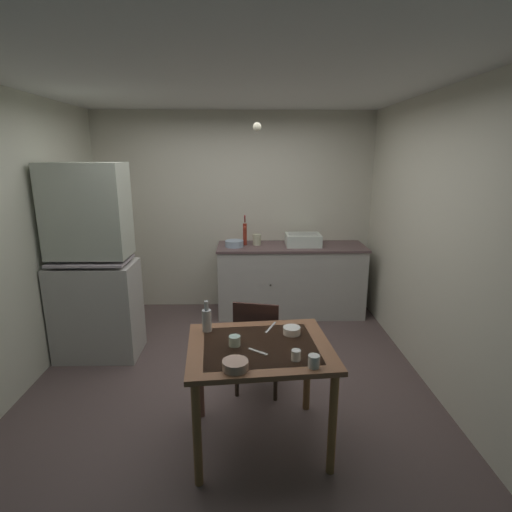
# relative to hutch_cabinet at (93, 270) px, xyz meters

# --- Properties ---
(ground_plane) EXTENTS (4.64, 4.64, 0.00)m
(ground_plane) POSITION_rel_hutch_cabinet_xyz_m (1.39, -0.40, -0.93)
(ground_plane) COLOR #554543
(wall_back) EXTENTS (3.74, 0.10, 2.61)m
(wall_back) POSITION_rel_hutch_cabinet_xyz_m (1.39, 1.47, 0.37)
(wall_back) COLOR beige
(wall_back) RESTS_ON ground
(wall_left) EXTENTS (0.10, 3.73, 2.61)m
(wall_left) POSITION_rel_hutch_cabinet_xyz_m (-0.48, -0.40, 0.37)
(wall_left) COLOR beige
(wall_left) RESTS_ON ground
(wall_right) EXTENTS (0.10, 3.73, 2.61)m
(wall_right) POSITION_rel_hutch_cabinet_xyz_m (3.26, -0.40, 0.37)
(wall_right) COLOR beige
(wall_right) RESTS_ON ground
(ceiling_slab) EXTENTS (3.74, 3.73, 0.10)m
(ceiling_slab) POSITION_rel_hutch_cabinet_xyz_m (1.39, -0.40, 1.73)
(ceiling_slab) COLOR silver
(hutch_cabinet) EXTENTS (0.83, 0.51, 1.99)m
(hutch_cabinet) POSITION_rel_hutch_cabinet_xyz_m (0.00, 0.00, 0.00)
(hutch_cabinet) COLOR #B4B0A8
(hutch_cabinet) RESTS_ON ground
(counter_cabinet) EXTENTS (1.90, 0.64, 0.92)m
(counter_cabinet) POSITION_rel_hutch_cabinet_xyz_m (2.12, 1.10, -0.47)
(counter_cabinet) COLOR #B4B0A8
(counter_cabinet) RESTS_ON ground
(sink_basin) EXTENTS (0.44, 0.34, 0.15)m
(sink_basin) POSITION_rel_hutch_cabinet_xyz_m (2.27, 1.10, 0.07)
(sink_basin) COLOR silver
(sink_basin) RESTS_ON counter_cabinet
(hand_pump) EXTENTS (0.05, 0.27, 0.39)m
(hand_pump) POSITION_rel_hutch_cabinet_xyz_m (1.52, 1.14, 0.16)
(hand_pump) COLOR maroon
(hand_pump) RESTS_ON counter_cabinet
(mixing_bowl_counter) EXTENTS (0.23, 0.23, 0.08)m
(mixing_bowl_counter) POSITION_rel_hutch_cabinet_xyz_m (1.38, 1.05, 0.03)
(mixing_bowl_counter) COLOR #9EB2C6
(mixing_bowl_counter) RESTS_ON counter_cabinet
(stoneware_crock) EXTENTS (0.11, 0.11, 0.14)m
(stoneware_crock) POSITION_rel_hutch_cabinet_xyz_m (1.68, 1.14, 0.06)
(stoneware_crock) COLOR beige
(stoneware_crock) RESTS_ON counter_cabinet
(dining_table) EXTENTS (1.06, 0.90, 0.78)m
(dining_table) POSITION_rel_hutch_cabinet_xyz_m (1.64, -1.35, -0.26)
(dining_table) COLOR brown
(dining_table) RESTS_ON ground
(chair_far_side) EXTENTS (0.47, 0.47, 0.88)m
(chair_far_side) POSITION_rel_hutch_cabinet_xyz_m (1.65, -0.71, -0.45)
(chair_far_side) COLOR #33261C
(chair_far_side) RESTS_ON ground
(serving_bowl_wide) EXTENTS (0.16, 0.16, 0.06)m
(serving_bowl_wide) POSITION_rel_hutch_cabinet_xyz_m (1.49, -1.67, -0.12)
(serving_bowl_wide) COLOR tan
(serving_bowl_wide) RESTS_ON dining_table
(soup_bowl_small) EXTENTS (0.13, 0.13, 0.05)m
(soup_bowl_small) POSITION_rel_hutch_cabinet_xyz_m (1.88, -1.18, -0.12)
(soup_bowl_small) COLOR white
(soup_bowl_small) RESTS_ON dining_table
(mug_tall) EXTENTS (0.06, 0.06, 0.07)m
(mug_tall) POSITION_rel_hutch_cabinet_xyz_m (1.87, -1.56, -0.12)
(mug_tall) COLOR white
(mug_tall) RESTS_ON dining_table
(teacup_mint) EXTENTS (0.08, 0.08, 0.07)m
(teacup_mint) POSITION_rel_hutch_cabinet_xyz_m (1.47, -1.35, -0.12)
(teacup_mint) COLOR #ADD1C1
(teacup_mint) RESTS_ON dining_table
(teacup_cream) EXTENTS (0.07, 0.07, 0.08)m
(teacup_cream) POSITION_rel_hutch_cabinet_xyz_m (1.97, -1.65, -0.11)
(teacup_cream) COLOR white
(teacup_cream) RESTS_ON dining_table
(glass_bottle) EXTENTS (0.07, 0.07, 0.24)m
(glass_bottle) POSITION_rel_hutch_cabinet_xyz_m (1.26, -1.12, -0.06)
(glass_bottle) COLOR #B7BCC1
(glass_bottle) RESTS_ON dining_table
(table_knife) EXTENTS (0.10, 0.20, 0.00)m
(table_knife) POSITION_rel_hutch_cabinet_xyz_m (1.74, -1.07, -0.15)
(table_knife) COLOR silver
(table_knife) RESTS_ON dining_table
(teaspoon_near_bowl) EXTENTS (0.13, 0.11, 0.00)m
(teaspoon_near_bowl) POSITION_rel_hutch_cabinet_xyz_m (1.63, -1.45, -0.15)
(teaspoon_near_bowl) COLOR beige
(teaspoon_near_bowl) RESTS_ON dining_table
(pendant_bulb) EXTENTS (0.08, 0.08, 0.08)m
(pendant_bulb) POSITION_rel_hutch_cabinet_xyz_m (1.65, -0.07, 1.37)
(pendant_bulb) COLOR #F9EFCC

